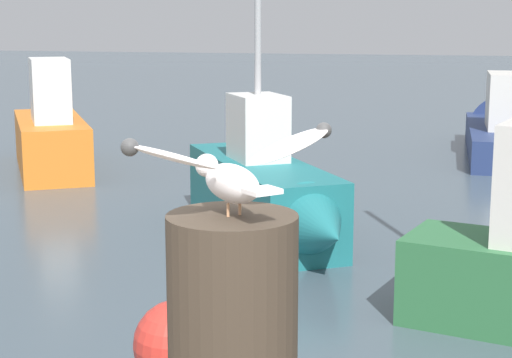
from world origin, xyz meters
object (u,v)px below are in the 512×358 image
Objects in this scene: seagull at (231,170)px; boat_navy at (504,128)px; boat_orange at (49,134)px; boat_teal at (269,194)px.

seagull is 0.09× the size of boat_navy.
boat_orange is (-7.80, -4.14, 0.17)m from boat_navy.
seagull is 0.13× the size of boat_orange.
seagull is 7.78m from boat_teal.
seagull is 15.50m from boat_navy.
boat_navy is at bearing 69.91° from boat_teal.
boat_teal is (-2.90, -7.94, 0.11)m from boat_navy.
boat_orange is at bearing 120.48° from seagull.
boat_teal is at bearing 102.90° from seagull.
boat_orange is at bearing -152.07° from boat_navy.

